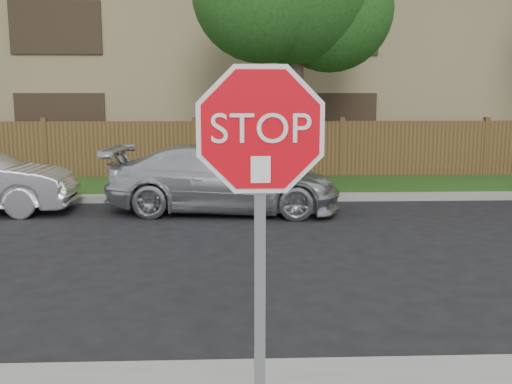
{
  "coord_description": "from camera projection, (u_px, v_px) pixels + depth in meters",
  "views": [
    {
      "loc": [
        0.98,
        -4.82,
        2.35
      ],
      "look_at": [
        1.15,
        -0.9,
        1.7
      ],
      "focal_mm": 42.0,
      "sensor_mm": 36.0,
      "label": 1
    }
  ],
  "objects": [
    {
      "name": "far_curb",
      "position": [
        187.0,
        198.0,
        13.12
      ],
      "size": [
        70.0,
        0.3,
        0.15
      ],
      "primitive_type": "cube",
      "color": "gray",
      "rests_on": "ground"
    },
    {
      "name": "ground",
      "position": [
        117.0,
        372.0,
        5.09
      ],
      "size": [
        90.0,
        90.0,
        0.0
      ],
      "primitive_type": "plane",
      "color": "black",
      "rests_on": "ground"
    },
    {
      "name": "sedan_right",
      "position": [
        224.0,
        179.0,
        11.88
      ],
      "size": [
        4.76,
        2.34,
        1.33
      ],
      "primitive_type": "imported",
      "rotation": [
        0.0,
        0.0,
        1.47
      ],
      "color": "#B9BCC1",
      "rests_on": "ground"
    },
    {
      "name": "fence",
      "position": [
        195.0,
        151.0,
        16.2
      ],
      "size": [
        70.0,
        0.12,
        1.6
      ],
      "primitive_type": "cube",
      "color": "#4F321B",
      "rests_on": "ground"
    },
    {
      "name": "grass_strip",
      "position": [
        192.0,
        187.0,
        14.74
      ],
      "size": [
        70.0,
        3.0,
        0.12
      ],
      "primitive_type": "cube",
      "color": "#1E4714",
      "rests_on": "ground"
    },
    {
      "name": "stop_sign",
      "position": [
        260.0,
        186.0,
        3.38
      ],
      "size": [
        1.01,
        0.13,
        2.55
      ],
      "color": "gray",
      "rests_on": "sidewalk_near"
    },
    {
      "name": "apartment_building",
      "position": [
        203.0,
        59.0,
        21.27
      ],
      "size": [
        35.2,
        9.2,
        7.2
      ],
      "color": "#96875D",
      "rests_on": "ground"
    }
  ]
}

